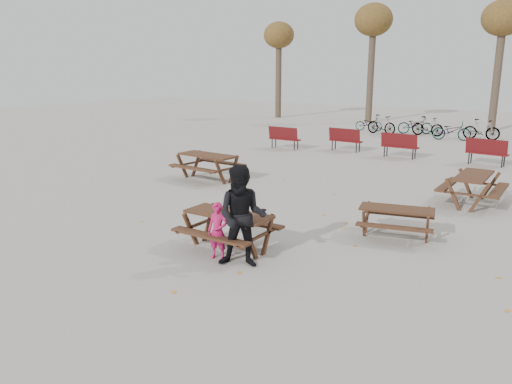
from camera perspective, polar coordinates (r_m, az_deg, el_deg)
The scene contains 14 objects.
ground at distance 10.27m, azimuth -3.12°, elevation -6.54°, with size 80.00×80.00×0.00m, color gray.
main_picnic_table at distance 10.08m, azimuth -3.16°, elevation -3.42°, with size 1.80×1.45×0.78m.
food_tray at distance 9.73m, azimuth -2.61°, elevation -2.78°, with size 0.18×0.11×0.04m, color silver.
bread_roll at distance 9.72m, azimuth -2.62°, elevation -2.54°, with size 0.14×0.06×0.05m, color tan.
soda_bottle at distance 10.00m, azimuth -4.53°, elevation -2.03°, with size 0.07×0.07×0.17m.
child at distance 9.61m, azimuth -4.39°, elevation -4.47°, with size 0.41×0.27×1.12m, color #BD1756.
adult at distance 9.13m, azimuth -1.58°, elevation -2.82°, with size 0.93×0.72×1.91m, color black.
picnic_table_east at distance 11.25m, azimuth 15.71°, elevation -3.41°, with size 1.56×1.26×0.67m, color #361E13, non-canonical shape.
picnic_table_north at distance 16.53m, azimuth -5.54°, elevation 2.83°, with size 2.01×1.62×0.86m, color #361E13, non-canonical shape.
picnic_table_far at distance 14.67m, azimuth 23.49°, elevation 0.25°, with size 1.93×1.55×0.83m, color #361E13, non-canonical shape.
park_bench_row at distance 21.86m, azimuth 13.36°, elevation 5.45°, with size 10.03×1.57×1.03m.
bicycle_row at distance 29.08m, azimuth 18.46°, elevation 7.10°, with size 8.06×2.80×1.08m.
tree_row at distance 33.30m, azimuth 26.39°, elevation 17.01°, with size 32.17×3.52×8.26m.
fallen_leaves at distance 12.03m, azimuth 5.97°, elevation -3.50°, with size 11.00×11.00×0.01m, color orange, non-canonical shape.
Camera 1 is at (5.80, -7.69, 3.58)m, focal length 35.00 mm.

